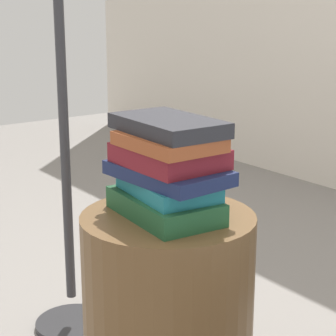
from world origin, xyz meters
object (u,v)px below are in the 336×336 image
Objects in this scene: side_table at (168,320)px; book_rust at (169,141)px; book_teal at (169,187)px; book_forest at (165,206)px; book_charcoal at (168,125)px; book_navy at (169,173)px; book_maroon at (169,156)px.

book_rust reaches higher than side_table.
book_teal is at bearing 3.59° from side_table.
book_forest is (0.00, -0.01, 0.30)m from side_table.
side_table is 2.00× the size of book_charcoal.
book_teal is 0.14m from book_charcoal.
side_table is 0.38m from book_navy.
book_navy is 1.24× the size of book_rust.
book_forest is at bearing -85.66° from side_table.
side_table is at bearing -178.33° from book_navy.
book_maroon reaches higher than book_navy.
book_navy is 0.11m from book_charcoal.
book_navy is (0.00, 0.00, 0.03)m from book_teal.
book_navy is 1.05× the size of book_charcoal.
book_rust reaches higher than book_teal.
book_maroon reaches higher than book_teal.
book_maroon is at bearing -12.93° from book_charcoal.
book_navy is at bearing 15.78° from book_teal.
book_forest is at bearing -69.89° from book_maroon.
book_teal is 1.04× the size of book_rust.
book_rust is at bearing -44.52° from book_navy.
book_rust is (0.01, -0.01, 0.45)m from side_table.
book_rust is (0.01, -0.01, 0.08)m from book_navy.
book_teal is at bearing 142.43° from book_rust.
book_rust is at bearing -30.60° from book_teal.
book_forest is 1.19× the size of book_rust.
book_navy is (0.00, 0.00, 0.38)m from side_table.
book_charcoal reaches higher than book_teal.
side_table is 0.49m from book_charcoal.
book_maroon is at bearing 115.47° from book_forest.
book_teal is 0.11m from book_rust.
book_navy is (0.00, 0.01, 0.08)m from book_forest.
book_rust is (0.01, -0.01, 0.04)m from book_maroon.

